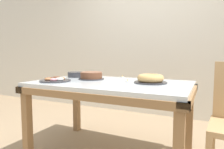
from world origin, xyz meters
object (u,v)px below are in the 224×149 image
object	(u,v)px
plate_stack	(77,74)
tealight_right_edge	(128,82)
tealight_left_edge	(122,77)
cake_chocolate_round	(91,76)
tealight_near_cakes	(150,79)
pastry_platter	(55,80)
cake_golden_bundt	(150,79)

from	to	relation	value
plate_stack	tealight_right_edge	world-z (taller)	plate_stack
tealight_left_edge	plate_stack	bearing A→B (deg)	-167.39
cake_chocolate_round	tealight_near_cakes	size ratio (longest dim) A/B	6.76
cake_chocolate_round	tealight_near_cakes	distance (m)	0.62
pastry_platter	tealight_left_edge	bearing A→B (deg)	48.49
cake_chocolate_round	plate_stack	xyz separation A→B (m)	(-0.29, 0.13, -0.01)
plate_stack	pastry_platter	bearing A→B (deg)	-83.20
pastry_platter	cake_golden_bundt	bearing A→B (deg)	18.05
cake_golden_bundt	tealight_near_cakes	xyz separation A→B (m)	(-0.07, 0.23, -0.03)
cake_chocolate_round	pastry_platter	size ratio (longest dim) A/B	0.90
cake_chocolate_round	plate_stack	distance (m)	0.32
cake_chocolate_round	cake_golden_bundt	world-z (taller)	same
cake_chocolate_round	tealight_left_edge	xyz separation A→B (m)	(0.25, 0.25, -0.03)
pastry_platter	tealight_near_cakes	bearing A→B (deg)	32.77
cake_chocolate_round	pastry_platter	distance (m)	0.38
tealight_right_edge	tealight_left_edge	size ratio (longest dim) A/B	1.00
tealight_left_edge	cake_chocolate_round	bearing A→B (deg)	-134.63
cake_golden_bundt	pastry_platter	bearing A→B (deg)	-161.95
tealight_near_cakes	cake_chocolate_round	bearing A→B (deg)	-158.57
cake_golden_bundt	tealight_right_edge	xyz separation A→B (m)	(-0.20, -0.07, -0.03)
cake_golden_bundt	tealight_near_cakes	size ratio (longest dim) A/B	7.55
cake_chocolate_round	tealight_right_edge	world-z (taller)	cake_chocolate_round
pastry_platter	tealight_left_edge	distance (m)	0.73
cake_chocolate_round	tealight_left_edge	bearing A→B (deg)	45.37
cake_chocolate_round	tealight_near_cakes	xyz separation A→B (m)	(0.57, 0.22, -0.03)
pastry_platter	plate_stack	xyz separation A→B (m)	(-0.05, 0.43, 0.02)
cake_chocolate_round	cake_golden_bundt	bearing A→B (deg)	-0.80
pastry_platter	plate_stack	world-z (taller)	plate_stack
tealight_right_edge	plate_stack	bearing A→B (deg)	163.93
pastry_platter	tealight_left_edge	size ratio (longest dim) A/B	7.53
tealight_near_cakes	plate_stack	bearing A→B (deg)	-173.96
cake_chocolate_round	tealight_right_edge	xyz separation A→B (m)	(0.44, -0.08, -0.03)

